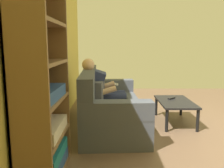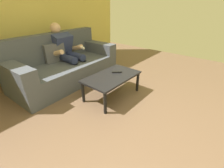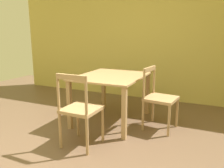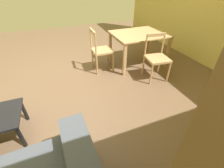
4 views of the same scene
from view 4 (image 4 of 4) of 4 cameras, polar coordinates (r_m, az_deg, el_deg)
The scene contains 4 objects.
ground_plane at distance 3.34m, azimuth -17.82°, elevation 1.23°, with size 8.77×8.77×0.00m, color brown.
dining_table at distance 3.71m, azimuth 10.11°, elevation 16.70°, with size 1.20×0.95×0.74m.
dining_chair_near_wall at distance 3.20m, azimuth 16.51°, elevation 9.42°, with size 0.47×0.47×0.90m.
dining_chair_facing_couch at distance 3.40m, azimuth -4.18°, elevation 12.49°, with size 0.43×0.43×0.93m.
Camera 4 is at (0.01, 2.83, 1.78)m, focal length 24.21 mm.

